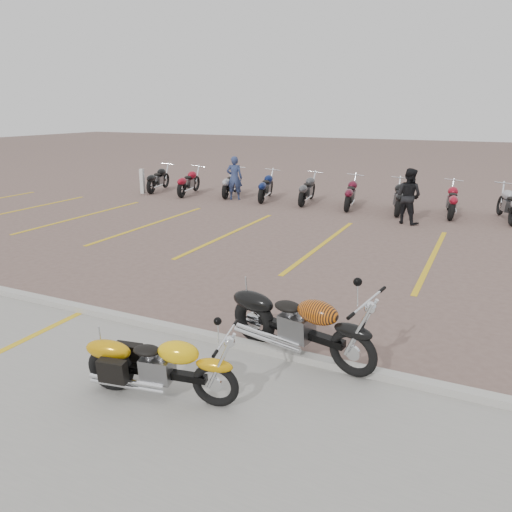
{
  "coord_description": "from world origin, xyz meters",
  "views": [
    {
      "loc": [
        3.81,
        -7.87,
        3.38
      ],
      "look_at": [
        -0.01,
        0.08,
        0.75
      ],
      "focal_mm": 35.0,
      "sensor_mm": 36.0,
      "label": 1
    }
  ],
  "objects_px": {
    "yellow_cruiser": "(158,368)",
    "bollard": "(142,181)",
    "person_b": "(408,196)",
    "person_a": "(234,178)",
    "flame_cruiser": "(298,326)"
  },
  "relations": [
    {
      "from": "yellow_cruiser",
      "to": "bollard",
      "type": "height_order",
      "value": "bollard"
    },
    {
      "from": "bollard",
      "to": "yellow_cruiser",
      "type": "bearing_deg",
      "value": -51.38
    },
    {
      "from": "person_b",
      "to": "yellow_cruiser",
      "type": "bearing_deg",
      "value": 106.09
    },
    {
      "from": "person_a",
      "to": "bollard",
      "type": "distance_m",
      "value": 4.08
    },
    {
      "from": "yellow_cruiser",
      "to": "person_b",
      "type": "relative_size",
      "value": 1.17
    },
    {
      "from": "flame_cruiser",
      "to": "bollard",
      "type": "bearing_deg",
      "value": 149.17
    },
    {
      "from": "flame_cruiser",
      "to": "person_a",
      "type": "height_order",
      "value": "person_a"
    },
    {
      "from": "yellow_cruiser",
      "to": "bollard",
      "type": "bearing_deg",
      "value": 119.02
    },
    {
      "from": "yellow_cruiser",
      "to": "bollard",
      "type": "distance_m",
      "value": 15.41
    },
    {
      "from": "flame_cruiser",
      "to": "bollard",
      "type": "relative_size",
      "value": 2.3
    },
    {
      "from": "flame_cruiser",
      "to": "bollard",
      "type": "height_order",
      "value": "bollard"
    },
    {
      "from": "person_a",
      "to": "yellow_cruiser",
      "type": "bearing_deg",
      "value": 92.45
    },
    {
      "from": "person_b",
      "to": "bollard",
      "type": "relative_size",
      "value": 1.67
    },
    {
      "from": "flame_cruiser",
      "to": "person_b",
      "type": "distance_m",
      "value": 9.38
    },
    {
      "from": "person_b",
      "to": "person_a",
      "type": "bearing_deg",
      "value": 9.96
    }
  ]
}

